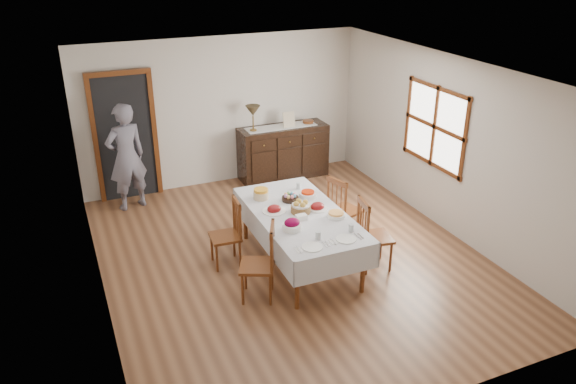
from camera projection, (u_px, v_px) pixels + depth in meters
name	position (u px, v px, depth m)	size (l,w,h in m)	color
ground	(291.00, 256.00, 7.85)	(6.00, 6.00, 0.00)	brown
room_shell	(268.00, 138.00, 7.48)	(5.02, 6.02, 2.65)	silver
dining_table	(299.00, 219.00, 7.42)	(1.15, 2.23, 0.76)	silver
chair_left_near	(261.00, 262.00, 6.76)	(0.55, 0.55, 0.99)	#5C2C12
chair_left_far	(228.00, 232.00, 7.50)	(0.41, 0.41, 0.94)	#5C2C12
chair_right_near	(372.00, 234.00, 7.39)	(0.48, 0.48, 1.00)	#5C2C12
chair_right_far	(343.00, 208.00, 8.13)	(0.51, 0.51, 0.99)	#5C2C12
sideboard	(283.00, 152.00, 10.30)	(1.62, 0.59, 0.97)	black
person	(126.00, 154.00, 8.92)	(0.59, 0.38, 1.88)	slate
bread_basket	(301.00, 207.00, 7.38)	(0.26, 0.26, 0.17)	brown
egg_basket	(290.00, 198.00, 7.72)	(0.24, 0.24, 0.11)	black
ham_platter_a	(274.00, 210.00, 7.41)	(0.31, 0.31, 0.11)	white
ham_platter_b	(317.00, 207.00, 7.48)	(0.27, 0.27, 0.11)	white
beet_bowl	(292.00, 225.00, 6.94)	(0.25, 0.25, 0.15)	white
carrot_bowl	(308.00, 194.00, 7.83)	(0.24, 0.24, 0.09)	white
pineapple_bowl	(261.00, 194.00, 7.77)	(0.21, 0.21, 0.15)	beige
casserole_dish	(336.00, 215.00, 7.27)	(0.23, 0.23, 0.07)	white
butter_dish	(301.00, 217.00, 7.20)	(0.14, 0.09, 0.07)	white
setting_left	(314.00, 243.00, 6.61)	(0.42, 0.31, 0.10)	white
setting_right	(347.00, 235.00, 6.79)	(0.42, 0.31, 0.10)	white
glass_far_a	(267.00, 191.00, 7.92)	(0.06, 0.06, 0.09)	silver
glass_far_b	(299.00, 186.00, 8.08)	(0.07, 0.07, 0.10)	silver
runner	(281.00, 127.00, 10.08)	(1.30, 0.35, 0.01)	silver
table_lamp	(253.00, 111.00, 9.72)	(0.26, 0.26, 0.46)	brown
picture_frame	(289.00, 120.00, 10.02)	(0.22, 0.08, 0.28)	#BCAC8D
deco_bowl	(308.00, 122.00, 10.27)	(0.20, 0.20, 0.06)	#5C2C12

